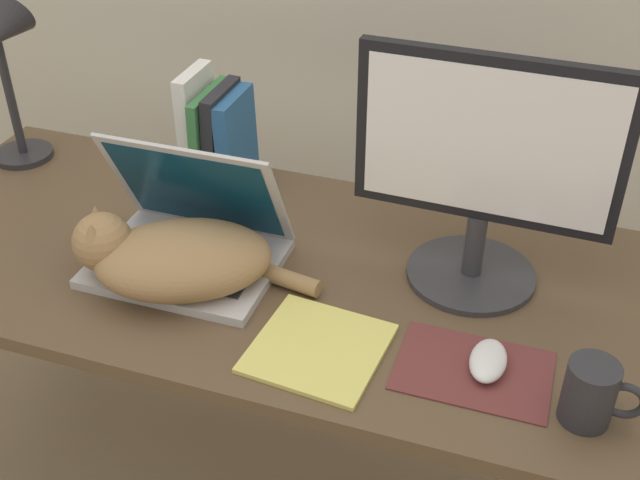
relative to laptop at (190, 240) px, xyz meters
The scene contains 10 objects.
desk 0.15m from the laptop, 25.09° to the left, with size 1.44×0.67×0.71m.
laptop is the anchor object (origin of this frame).
cat 0.08m from the laptop, 85.31° to the right, with size 0.43×0.32×0.14m.
external_monitor 0.55m from the laptop, 13.28° to the left, with size 0.45×0.23×0.43m.
mousepad 0.57m from the laptop, 12.61° to the right, with size 0.24×0.17×0.00m.
computer_mouse 0.58m from the laptop, 10.94° to the right, with size 0.06×0.10×0.03m.
book_row 0.31m from the laptop, 104.46° to the left, with size 0.12×0.17×0.25m.
desk_lamp 0.59m from the laptop, 157.27° to the left, with size 0.17×0.17×0.39m.
notepad 0.34m from the laptop, 27.11° to the right, with size 0.22×0.22×0.01m.
mug 0.74m from the laptop, 13.11° to the right, with size 0.12×0.08×0.10m.
Camera 1 is at (0.53, -0.78, 1.60)m, focal length 45.00 mm.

